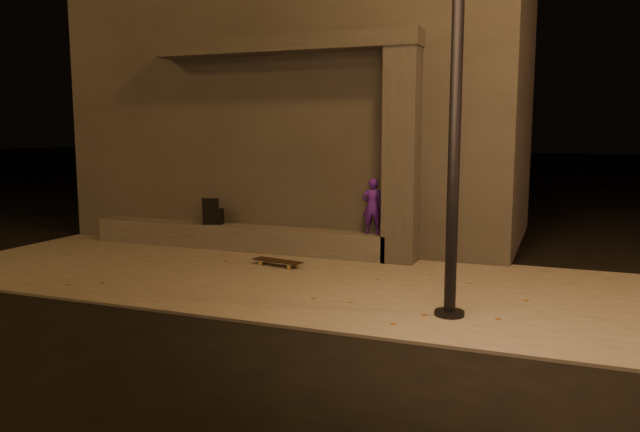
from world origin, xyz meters
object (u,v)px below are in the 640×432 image
at_px(backpack, 213,215).
at_px(skateboard, 278,261).
at_px(skateboarder, 373,206).
at_px(column, 402,157).

height_order(backpack, skateboard, backpack).
height_order(skateboarder, backpack, skateboarder).
xyz_separation_m(backpack, skateboard, (1.88, -1.10, -0.54)).
bearing_deg(backpack, skateboard, -45.86).
relative_size(column, skateboarder, 3.70).
bearing_deg(column, skateboard, -148.70).
height_order(column, skateboard, column).
distance_m(skateboarder, skateboard, 1.91).
bearing_deg(skateboarder, skateboard, 23.40).
distance_m(column, skateboard, 2.72).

